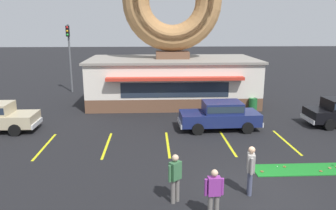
# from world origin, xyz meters

# --- Properties ---
(ground_plane) EXTENTS (160.00, 160.00, 0.00)m
(ground_plane) POSITION_xyz_m (0.00, 0.00, 0.00)
(ground_plane) COLOR black
(donut_shop_building) EXTENTS (12.30, 6.75, 10.96)m
(donut_shop_building) POSITION_xyz_m (-2.04, 13.94, 3.74)
(donut_shop_building) COLOR brown
(donut_shop_building) RESTS_ON ground
(putting_mat) EXTENTS (3.82, 1.13, 0.03)m
(putting_mat) POSITION_xyz_m (2.42, 1.76, 0.01)
(putting_mat) COLOR #197523
(putting_mat) RESTS_ON ground
(mini_donut_near_left) EXTENTS (0.13, 0.13, 0.04)m
(mini_donut_near_left) POSITION_xyz_m (1.87, 1.99, 0.05)
(mini_donut_near_left) COLOR brown
(mini_donut_near_left) RESTS_ON putting_mat
(mini_donut_near_right) EXTENTS (0.13, 0.13, 0.04)m
(mini_donut_near_right) POSITION_xyz_m (0.79, 1.59, 0.05)
(mini_donut_near_right) COLOR brown
(mini_donut_near_right) RESTS_ON putting_mat
(mini_donut_mid_centre) EXTENTS (0.13, 0.13, 0.04)m
(mini_donut_mid_centre) POSITION_xyz_m (3.68, 1.77, 0.05)
(mini_donut_mid_centre) COLOR #A5724C
(mini_donut_mid_centre) RESTS_ON putting_mat
(mini_donut_mid_right) EXTENTS (0.13, 0.13, 0.04)m
(mini_donut_mid_right) POSITION_xyz_m (3.16, 1.51, 0.05)
(mini_donut_mid_right) COLOR brown
(mini_donut_mid_right) RESTS_ON putting_mat
(golf_ball) EXTENTS (0.04, 0.04, 0.04)m
(golf_ball) POSITION_xyz_m (1.58, 2.03, 0.05)
(golf_ball) COLOR white
(golf_ball) RESTS_ON putting_mat
(car_navy) EXTENTS (4.61, 2.08, 1.60)m
(car_navy) POSITION_xyz_m (0.25, 7.25, 0.87)
(car_navy) COLOR navy
(car_navy) RESTS_ON ground
(pedestrian_blue_sweater_man) EXTENTS (0.60, 0.26, 1.61)m
(pedestrian_blue_sweater_man) POSITION_xyz_m (-1.75, -1.47, 0.89)
(pedestrian_blue_sweater_man) COLOR slate
(pedestrian_blue_sweater_man) RESTS_ON ground
(pedestrian_hooded_kid) EXTENTS (0.47, 0.43, 1.69)m
(pedestrian_hooded_kid) POSITION_xyz_m (-2.85, -0.46, 0.94)
(pedestrian_hooded_kid) COLOR slate
(pedestrian_hooded_kid) RESTS_ON ground
(pedestrian_leather_jacket_man) EXTENTS (0.31, 0.59, 1.76)m
(pedestrian_leather_jacket_man) POSITION_xyz_m (-0.23, -0.07, 0.99)
(pedestrian_leather_jacket_man) COLOR #474C66
(pedestrian_leather_jacket_man) RESTS_ON ground
(trash_bin) EXTENTS (0.57, 0.57, 0.97)m
(trash_bin) POSITION_xyz_m (3.21, 10.79, 0.50)
(trash_bin) COLOR #1E662D
(trash_bin) RESTS_ON ground
(traffic_light_pole) EXTENTS (0.28, 0.47, 5.80)m
(traffic_light_pole) POSITION_xyz_m (-10.59, 18.34, 3.71)
(traffic_light_pole) COLOR #595B60
(traffic_light_pole) RESTS_ON ground
(parking_stripe_far_left) EXTENTS (0.12, 3.60, 0.01)m
(parking_stripe_far_left) POSITION_xyz_m (-8.82, 5.00, 0.00)
(parking_stripe_far_left) COLOR yellow
(parking_stripe_far_left) RESTS_ON ground
(parking_stripe_left) EXTENTS (0.12, 3.60, 0.01)m
(parking_stripe_left) POSITION_xyz_m (-5.82, 5.00, 0.00)
(parking_stripe_left) COLOR yellow
(parking_stripe_left) RESTS_ON ground
(parking_stripe_mid_left) EXTENTS (0.12, 3.60, 0.01)m
(parking_stripe_mid_left) POSITION_xyz_m (-2.82, 5.00, 0.00)
(parking_stripe_mid_left) COLOR yellow
(parking_stripe_mid_left) RESTS_ON ground
(parking_stripe_centre) EXTENTS (0.12, 3.60, 0.01)m
(parking_stripe_centre) POSITION_xyz_m (0.18, 5.00, 0.00)
(parking_stripe_centre) COLOR yellow
(parking_stripe_centre) RESTS_ON ground
(parking_stripe_mid_right) EXTENTS (0.12, 3.60, 0.01)m
(parking_stripe_mid_right) POSITION_xyz_m (3.18, 5.00, 0.00)
(parking_stripe_mid_right) COLOR yellow
(parking_stripe_mid_right) RESTS_ON ground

